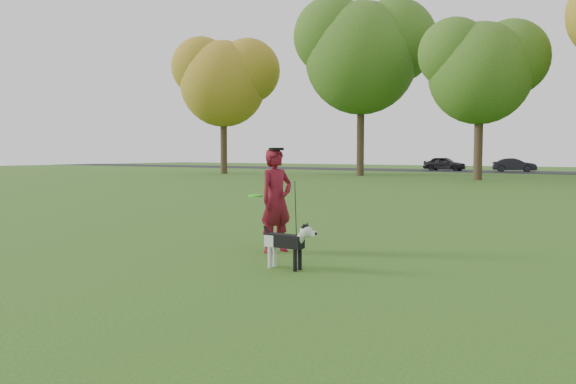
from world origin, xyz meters
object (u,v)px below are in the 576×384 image
Objects in this scene: man at (276,200)px; car_mid at (514,165)px; car_left at (444,164)px; dog at (289,240)px.

man is 0.49× the size of car_mid.
car_mid is at bearing -88.67° from car_left.
car_mid is at bearing 97.81° from dog.
car_mid is at bearing 21.91° from man.
car_left is 5.54m from car_mid.
car_mid is (-5.55, 40.48, 0.17)m from dog.
car_mid is (-4.69, 39.52, -0.24)m from man.
man reaches higher than car_mid.
dog is 0.25× the size of car_mid.
dog is at bearing 169.62° from car_mid.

